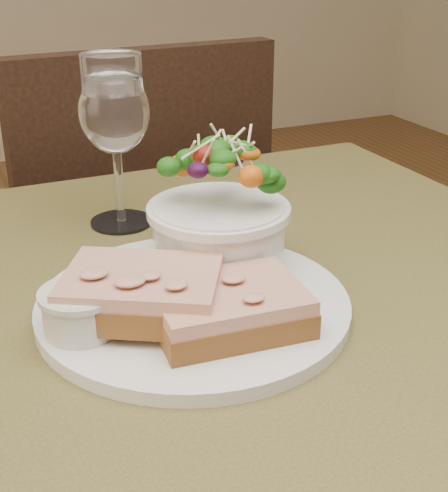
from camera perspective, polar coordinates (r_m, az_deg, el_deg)
name	(u,v)px	position (r m, az deg, el deg)	size (l,w,h in m)	color
cafe_table	(220,404)	(0.66, -0.30, -13.03)	(0.80, 0.80, 0.75)	#423D1C
chair_far	(127,346)	(1.41, -8.10, -8.27)	(0.45, 0.45, 0.90)	black
dinner_plate	(193,305)	(0.60, -2.56, -4.91)	(0.27, 0.27, 0.01)	white
sandwich_front	(229,307)	(0.55, 0.38, -5.13)	(0.13, 0.10, 0.03)	#502A15
sandwich_back	(142,292)	(0.56, -6.84, -3.81)	(0.16, 0.14, 0.03)	#502A15
ramekin	(81,309)	(0.55, -11.85, -5.12)	(0.06, 0.06, 0.04)	beige
salad_bowl	(219,207)	(0.63, -0.46, 3.28)	(0.12, 0.12, 0.13)	white
garnish	(103,261)	(0.66, -10.07, -1.24)	(0.05, 0.04, 0.02)	#103E0B
wine_glass	(114,117)	(0.75, -9.10, 10.59)	(0.08, 0.08, 0.18)	white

